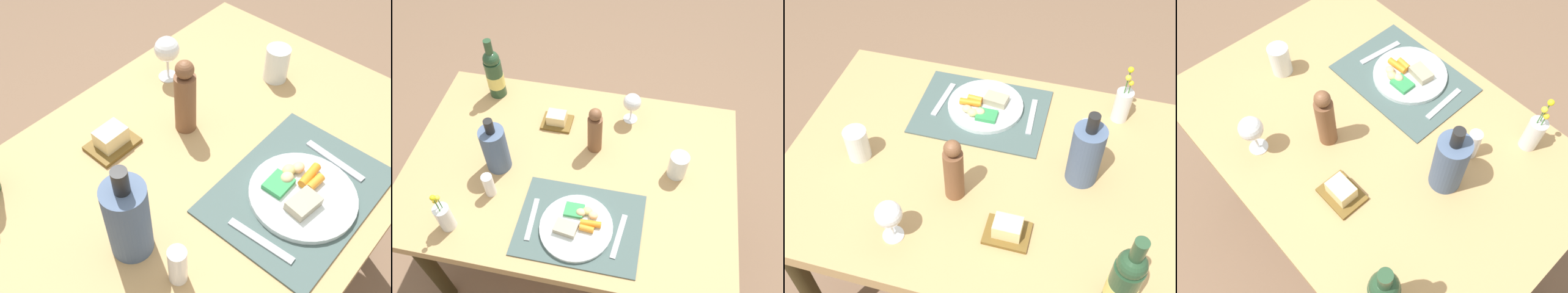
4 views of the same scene
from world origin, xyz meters
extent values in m
plane|color=brown|center=(0.00, 0.00, 0.00)|extent=(8.00, 8.00, 0.00)
cube|color=tan|center=(0.00, 0.00, 0.75)|extent=(1.32, 0.91, 0.05)
cylinder|color=#322712|center=(-0.57, -0.36, 0.36)|extent=(0.06, 0.06, 0.73)
cylinder|color=#322712|center=(0.57, -0.36, 0.36)|extent=(0.06, 0.06, 0.73)
cylinder|color=#322712|center=(0.57, 0.36, 0.36)|extent=(0.06, 0.06, 0.73)
cube|color=#405452|center=(0.09, -0.24, 0.78)|extent=(0.45, 0.33, 0.01)
cylinder|color=silver|center=(0.08, -0.26, 0.79)|extent=(0.27, 0.27, 0.02)
cube|color=tan|center=(0.05, -0.28, 0.81)|extent=(0.09, 0.06, 0.03)
cylinder|color=orange|center=(0.12, -0.27, 0.81)|extent=(0.05, 0.03, 0.02)
cylinder|color=orange|center=(0.14, -0.24, 0.81)|extent=(0.08, 0.03, 0.02)
ellipsoid|color=#C8B480|center=(0.09, -0.21, 0.81)|extent=(0.04, 0.03, 0.02)
ellipsoid|color=#C6C271|center=(0.11, -0.19, 0.81)|extent=(0.04, 0.03, 0.03)
ellipsoid|color=tan|center=(0.14, -0.21, 0.81)|extent=(0.04, 0.03, 0.02)
cube|color=#2D8748|center=(0.06, -0.20, 0.81)|extent=(0.07, 0.06, 0.01)
cube|color=silver|center=(-0.08, -0.25, 0.79)|extent=(0.03, 0.17, 0.00)
cube|color=silver|center=(0.24, -0.26, 0.79)|extent=(0.04, 0.18, 0.00)
cylinder|color=silver|center=(0.42, 0.06, 0.83)|extent=(0.07, 0.07, 0.11)
cylinder|color=silver|center=(0.42, 0.06, 0.81)|extent=(0.07, 0.07, 0.06)
sphere|color=#25452A|center=(-0.42, 0.35, 0.98)|extent=(0.07, 0.07, 0.07)
cylinder|color=#25452A|center=(-0.42, 0.35, 1.03)|extent=(0.03, 0.03, 0.09)
cylinder|color=silver|center=(-0.37, -0.34, 0.84)|extent=(0.06, 0.06, 0.12)
cylinder|color=#3F7233|center=(-0.37, -0.34, 0.88)|extent=(0.00, 0.00, 0.21)
sphere|color=yellow|center=(-0.37, -0.34, 0.99)|extent=(0.02, 0.02, 0.02)
cylinder|color=#3F7233|center=(-0.37, -0.33, 0.87)|extent=(0.00, 0.00, 0.19)
sphere|color=yellow|center=(-0.37, -0.33, 0.96)|extent=(0.02, 0.02, 0.02)
cylinder|color=#3F7233|center=(-0.38, -0.33, 0.86)|extent=(0.00, 0.00, 0.17)
sphere|color=yellow|center=(-0.38, -0.33, 0.94)|extent=(0.02, 0.02, 0.02)
cube|color=brown|center=(-0.11, 0.22, 0.78)|extent=(0.13, 0.10, 0.01)
cube|color=beige|center=(-0.11, 0.22, 0.81)|extent=(0.08, 0.06, 0.05)
cylinder|color=white|center=(0.20, 0.31, 0.78)|extent=(0.06, 0.06, 0.00)
cylinder|color=white|center=(0.20, 0.31, 0.82)|extent=(0.01, 0.01, 0.07)
sphere|color=white|center=(0.20, 0.31, 0.88)|extent=(0.08, 0.08, 0.08)
cylinder|color=brown|center=(0.08, 0.12, 0.87)|extent=(0.06, 0.06, 0.18)
sphere|color=brown|center=(0.08, 0.12, 0.98)|extent=(0.05, 0.05, 0.05)
cylinder|color=#475A7A|center=(-0.28, -0.04, 0.88)|extent=(0.10, 0.10, 0.21)
cylinder|color=black|center=(-0.28, -0.04, 1.02)|extent=(0.03, 0.03, 0.06)
cylinder|color=white|center=(-0.27, -0.17, 0.83)|extent=(0.04, 0.04, 0.11)
camera|label=1|loc=(-0.59, -0.50, 1.72)|focal=42.43mm
camera|label=2|loc=(0.26, -0.92, 2.15)|focal=38.04mm
camera|label=3|loc=(-0.23, 0.96, 1.99)|focal=45.19mm
camera|label=4|loc=(-0.56, 0.51, 1.90)|focal=37.74mm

